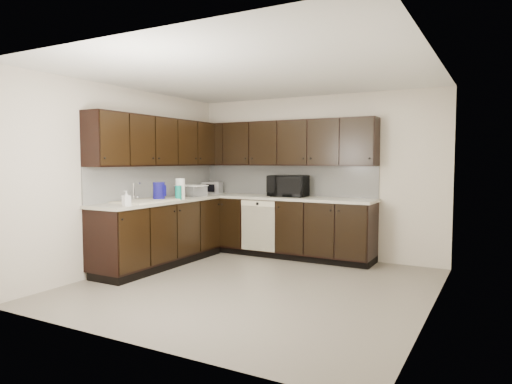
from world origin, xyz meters
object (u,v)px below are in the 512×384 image
microwave (288,186)px  blue_pitcher (159,191)px  sink (145,206)px  toaster_oven (212,188)px  storage_bin (191,191)px

microwave → blue_pitcher: 1.99m
blue_pitcher → microwave: bearing=71.3°
sink → toaster_oven: size_ratio=2.61×
sink → storage_bin: bearing=92.3°
microwave → blue_pitcher: (-1.30, -1.50, -0.03)m
toaster_oven → storage_bin: bearing=-102.2°
sink → storage_bin: sink is taller
sink → storage_bin: 1.11m
microwave → sink: bearing=-134.7°
microwave → blue_pitcher: bearing=-138.6°
sink → blue_pitcher: 0.32m
toaster_oven → storage_bin: size_ratio=0.75×
sink → microwave: bearing=53.0°
storage_bin → blue_pitcher: blue_pitcher is taller
storage_bin → sink: bearing=-87.7°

